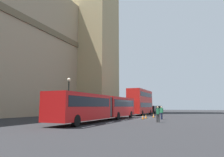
# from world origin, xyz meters

# --- Properties ---
(ground_plane) EXTENTS (160.00, 160.00, 0.00)m
(ground_plane) POSITION_xyz_m (0.00, 0.00, 0.00)
(ground_plane) COLOR #262628
(lane_centre_marking) EXTENTS (39.00, 0.16, 0.01)m
(lane_centre_marking) POSITION_xyz_m (4.37, 0.00, 0.00)
(lane_centre_marking) COLOR silver
(lane_centre_marking) RESTS_ON ground_plane
(articulated_bus) EXTENTS (18.36, 2.54, 2.90)m
(articulated_bus) POSITION_xyz_m (-7.18, 1.99, 1.75)
(articulated_bus) COLOR red
(articulated_bus) RESTS_ON ground_plane
(double_decker_bus) EXTENTS (10.62, 2.54, 4.90)m
(double_decker_bus) POSITION_xyz_m (10.65, 2.00, 2.71)
(double_decker_bus) COLOR red
(double_decker_bus) RESTS_ON ground_plane
(sedan_lead) EXTENTS (4.40, 1.86, 1.85)m
(sedan_lead) POSITION_xyz_m (21.40, 1.94, 0.91)
(sedan_lead) COLOR black
(sedan_lead) RESTS_ON ground_plane
(sedan_trailing) EXTENTS (4.40, 1.86, 1.85)m
(sedan_trailing) POSITION_xyz_m (31.64, 2.06, 0.91)
(sedan_trailing) COLOR black
(sedan_trailing) RESTS_ON ground_plane
(traffic_cone_west) EXTENTS (0.36, 0.36, 0.58)m
(traffic_cone_west) POSITION_xyz_m (-2.41, -1.72, 0.28)
(traffic_cone_west) COLOR black
(traffic_cone_west) RESTS_ON ground_plane
(traffic_cone_middle) EXTENTS (0.36, 0.36, 0.58)m
(traffic_cone_middle) POSITION_xyz_m (-0.68, -1.72, 0.28)
(traffic_cone_middle) COLOR black
(traffic_cone_middle) RESTS_ON ground_plane
(traffic_cone_east) EXTENTS (0.36, 0.36, 0.58)m
(traffic_cone_east) POSITION_xyz_m (2.57, -2.13, 0.28)
(traffic_cone_east) COLOR black
(traffic_cone_east) RESTS_ON ground_plane
(street_lamp) EXTENTS (0.44, 0.44, 5.27)m
(street_lamp) POSITION_xyz_m (-7.57, 6.50, 3.06)
(street_lamp) COLOR black
(street_lamp) RESTS_ON ground_plane
(pedestrian_near_cones) EXTENTS (0.42, 0.36, 1.69)m
(pedestrian_near_cones) POSITION_xyz_m (-7.09, -4.51, 0.91)
(pedestrian_near_cones) COLOR #333333
(pedestrian_near_cones) RESTS_ON ground_plane
(pedestrian_by_kerb) EXTENTS (0.35, 0.46, 1.69)m
(pedestrian_by_kerb) POSITION_xyz_m (-1.79, -4.04, 0.91)
(pedestrian_by_kerb) COLOR #262D4C
(pedestrian_by_kerb) RESTS_ON ground_plane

